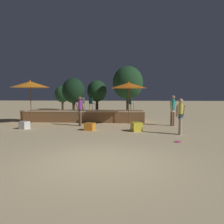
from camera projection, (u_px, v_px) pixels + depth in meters
The scene contains 18 objects.
ground_plane at pixel (100, 162), 6.33m from camera, with size 120.00×120.00×0.00m, color #D1B784.
wooden_deck at pixel (85, 116), 16.06m from camera, with size 8.62×2.36×0.82m.
patio_umbrella_0 at pixel (30, 84), 14.61m from camera, with size 2.53×2.53×2.90m.
patio_umbrella_1 at pixel (129, 85), 14.09m from camera, with size 2.32×2.32×2.78m.
cube_seat_0 at pixel (90, 127), 11.83m from camera, with size 0.60×0.60×0.40m.
cube_seat_1 at pixel (24, 125), 12.28m from camera, with size 0.56×0.56×0.43m.
cube_seat_2 at pixel (136, 127), 11.54m from camera, with size 0.64×0.64×0.47m.
person_1 at pixel (173, 109), 13.45m from camera, with size 0.46×0.42×1.88m.
person_2 at pixel (80, 110), 13.44m from camera, with size 0.54×0.35×1.81m.
person_3 at pixel (180, 115), 10.53m from camera, with size 0.47×0.30×1.74m.
bistro_chair_0 at pixel (130, 103), 15.35m from camera, with size 0.48×0.48×0.90m.
bistro_chair_1 at pixel (91, 102), 15.75m from camera, with size 0.47×0.48×0.90m.
bistro_chair_2 at pixel (82, 102), 16.17m from camera, with size 0.43×0.43×0.90m.
frisbee_disc at pixel (178, 142), 8.90m from camera, with size 0.27×0.27×0.03m.
background_tree_0 at pixel (62, 94), 27.54m from camera, with size 1.92×1.92×3.05m.
background_tree_1 at pixel (97, 91), 22.97m from camera, with size 2.04×2.04×3.42m.
background_tree_2 at pixel (74, 91), 21.73m from camera, with size 2.27×2.27×3.57m.
background_tree_3 at pixel (128, 83), 21.03m from camera, with size 2.91×2.91×4.66m.
Camera 1 is at (0.79, -6.15, 1.95)m, focal length 35.00 mm.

